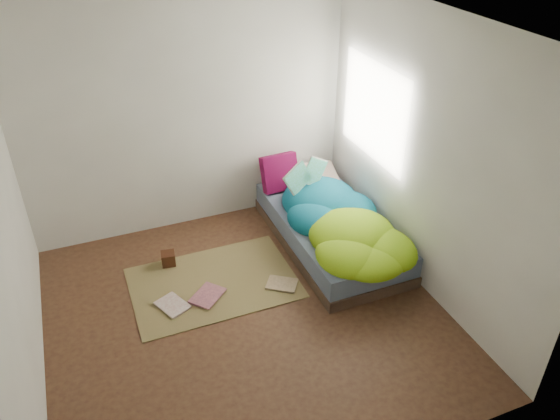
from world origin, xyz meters
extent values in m
cube|color=#402318|center=(0.00, 0.00, 0.00)|extent=(3.50, 3.50, 0.00)
cube|color=beige|center=(0.00, 1.75, 1.30)|extent=(3.50, 0.04, 2.60)
cube|color=beige|center=(0.00, -1.75, 1.30)|extent=(3.50, 0.04, 2.60)
cube|color=beige|center=(-1.75, 0.00, 1.30)|extent=(0.04, 3.50, 2.60)
cube|color=beige|center=(1.75, 0.00, 1.30)|extent=(0.04, 3.50, 2.60)
cube|color=white|center=(0.00, 0.00, 2.60)|extent=(3.50, 3.50, 0.04)
cube|color=white|center=(1.74, 0.90, 1.40)|extent=(0.01, 1.00, 1.20)
cube|color=#3C2B20|center=(1.22, 0.72, 0.06)|extent=(1.00, 2.00, 0.12)
cube|color=slate|center=(1.22, 0.72, 0.23)|extent=(0.98, 1.96, 0.22)
cube|color=brown|center=(-0.15, 0.55, 0.01)|extent=(1.60, 1.10, 0.01)
cube|color=white|center=(1.33, 1.51, 0.41)|extent=(0.67, 0.48, 0.14)
cube|color=#4D0520|center=(0.95, 1.51, 0.55)|extent=(0.42, 0.15, 0.42)
cube|color=#35170C|center=(-0.50, 1.01, 0.08)|extent=(0.16, 0.16, 0.14)
imported|color=silver|center=(-0.70, 0.31, 0.02)|extent=(0.33, 0.37, 0.02)
imported|color=#C5717C|center=(-0.34, 0.45, 0.03)|extent=(0.41, 0.40, 0.03)
imported|color=tan|center=(0.40, 0.17, 0.02)|extent=(0.36, 0.34, 0.02)
camera|label=1|loc=(-1.11, -3.58, 3.51)|focal=35.00mm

